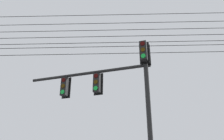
{
  "coord_description": "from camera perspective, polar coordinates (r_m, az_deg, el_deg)",
  "views": [
    {
      "loc": [
        8.61,
        -1.69,
        2.17
      ],
      "look_at": [
        -0.87,
        -1.95,
        6.22
      ],
      "focal_mm": 36.13,
      "sensor_mm": 36.0,
      "label": 1
    }
  ],
  "objects": [
    {
      "name": "signal_mast_assembly",
      "position": [
        9.88,
        1.9,
        -4.84
      ],
      "size": [
        2.31,
        5.88,
        7.29
      ],
      "color": "black",
      "rests_on": "ground"
    },
    {
      "name": "overhead_wire_span",
      "position": [
        10.61,
        2.01,
        8.89
      ],
      "size": [
        0.38,
        24.4,
        2.46
      ],
      "color": "black"
    }
  ]
}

